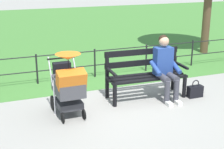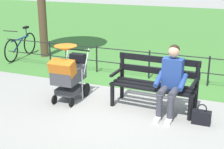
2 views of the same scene
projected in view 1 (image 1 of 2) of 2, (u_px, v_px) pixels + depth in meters
ground_plane at (122, 102)px, 6.54m from camera, size 60.00×60.00×0.00m
grass_lawn at (44, 29)px, 14.35m from camera, size 40.00×16.00×0.01m
park_bench at (145, 72)px, 6.67m from camera, size 1.62×0.67×0.96m
person_on_bench at (165, 66)px, 6.54m from camera, size 0.55×0.74×1.28m
stroller at (68, 84)px, 5.76m from camera, size 0.52×0.90×1.15m
handbag at (195, 91)px, 6.73m from camera, size 0.32×0.14×0.37m
park_fence at (106, 59)px, 8.00m from camera, size 8.31×0.04×0.70m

